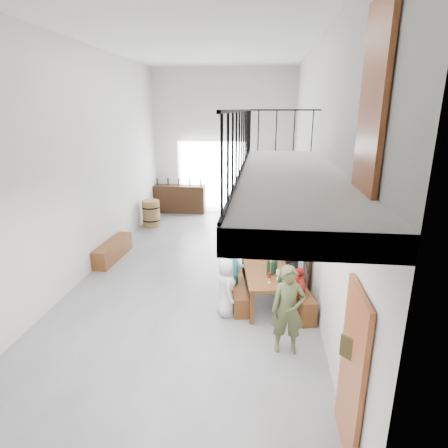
# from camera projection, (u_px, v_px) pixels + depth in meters

# --- Properties ---
(floor) EXTENTS (12.00, 12.00, 0.00)m
(floor) POSITION_uv_depth(u_px,v_px,m) (198.00, 271.00, 9.63)
(floor) COLOR slate
(floor) RESTS_ON ground
(room_walls) EXTENTS (12.00, 12.00, 12.00)m
(room_walls) POSITION_uv_depth(u_px,v_px,m) (195.00, 129.00, 8.58)
(room_walls) COLOR silver
(room_walls) RESTS_ON ground
(gateway_portal) EXTENTS (2.80, 0.08, 2.80)m
(gateway_portal) POSITION_uv_depth(u_px,v_px,m) (213.00, 177.00, 14.90)
(gateway_portal) COLOR white
(gateway_portal) RESTS_ON ground
(right_wall_decor) EXTENTS (0.07, 8.28, 5.07)m
(right_wall_decor) POSITION_uv_depth(u_px,v_px,m) (321.00, 234.00, 7.06)
(right_wall_decor) COLOR #A75027
(right_wall_decor) RESTS_ON ground
(balcony) EXTENTS (1.52, 5.62, 4.00)m
(balcony) POSITION_uv_depth(u_px,v_px,m) (289.00, 182.00, 5.58)
(balcony) COLOR white
(balcony) RESTS_ON ground
(tasting_table) EXTENTS (1.26, 2.45, 0.79)m
(tasting_table) POSITION_uv_depth(u_px,v_px,m) (267.00, 269.00, 8.05)
(tasting_table) COLOR brown
(tasting_table) RESTS_ON ground
(bench_inner) EXTENTS (0.58, 1.86, 0.42)m
(bench_inner) POSITION_uv_depth(u_px,v_px,m) (238.00, 289.00, 8.23)
(bench_inner) COLOR brown
(bench_inner) RESTS_ON ground
(bench_wall) EXTENTS (0.75, 2.23, 0.51)m
(bench_wall) POSITION_uv_depth(u_px,v_px,m) (293.00, 290.00, 8.10)
(bench_wall) COLOR brown
(bench_wall) RESTS_ON ground
(tableware) EXTENTS (0.67, 1.70, 0.35)m
(tableware) POSITION_uv_depth(u_px,v_px,m) (267.00, 259.00, 7.97)
(tableware) COLOR black
(tableware) RESTS_ON tasting_table
(side_bench) EXTENTS (0.47, 1.79, 0.50)m
(side_bench) POSITION_uv_depth(u_px,v_px,m) (113.00, 250.00, 10.37)
(side_bench) COLOR brown
(side_bench) RESTS_ON ground
(oak_barrel) EXTENTS (0.63, 0.63, 0.92)m
(oak_barrel) POSITION_uv_depth(u_px,v_px,m) (151.00, 213.00, 13.24)
(oak_barrel) COLOR brown
(oak_barrel) RESTS_ON ground
(serving_counter) EXTENTS (2.07, 0.59, 1.09)m
(serving_counter) POSITION_uv_depth(u_px,v_px,m) (179.00, 199.00, 15.01)
(serving_counter) COLOR #331F0D
(serving_counter) RESTS_ON ground
(counter_bottles) EXTENTS (1.83, 0.12, 0.28)m
(counter_bottles) POSITION_uv_depth(u_px,v_px,m) (179.00, 182.00, 14.82)
(counter_bottles) COLOR black
(counter_bottles) RESTS_ON serving_counter
(guest_left_a) EXTENTS (0.54, 0.68, 1.20)m
(guest_left_a) POSITION_uv_depth(u_px,v_px,m) (226.00, 287.00, 7.45)
(guest_left_a) COLOR silver
(guest_left_a) RESTS_ON ground
(guest_left_b) EXTENTS (0.37, 0.51, 1.30)m
(guest_left_b) POSITION_uv_depth(u_px,v_px,m) (233.00, 274.00, 7.95)
(guest_left_b) COLOR teal
(guest_left_b) RESTS_ON ground
(guest_left_c) EXTENTS (0.60, 0.71, 1.31)m
(guest_left_c) POSITION_uv_depth(u_px,v_px,m) (237.00, 263.00, 8.50)
(guest_left_c) COLOR silver
(guest_left_c) RESTS_ON ground
(guest_left_d) EXTENTS (0.50, 0.80, 1.19)m
(guest_left_d) POSITION_uv_depth(u_px,v_px,m) (236.00, 255.00, 9.10)
(guest_left_d) COLOR teal
(guest_left_d) RESTS_ON ground
(guest_right_a) EXTENTS (0.39, 0.66, 1.05)m
(guest_right_a) POSITION_uv_depth(u_px,v_px,m) (299.00, 292.00, 7.42)
(guest_right_a) COLOR red
(guest_right_a) RESTS_ON ground
(guest_right_b) EXTENTS (0.63, 1.24, 1.28)m
(guest_right_b) POSITION_uv_depth(u_px,v_px,m) (291.00, 271.00, 8.10)
(guest_right_b) COLOR black
(guest_right_b) RESTS_ON ground
(guest_right_c) EXTENTS (0.36, 0.55, 1.12)m
(guest_right_c) POSITION_uv_depth(u_px,v_px,m) (293.00, 264.00, 8.67)
(guest_right_c) COLOR silver
(guest_right_c) RESTS_ON ground
(host_standing) EXTENTS (0.57, 0.38, 1.56)m
(host_standing) POSITION_uv_depth(u_px,v_px,m) (288.00, 310.00, 6.25)
(host_standing) COLOR #4B532F
(host_standing) RESTS_ON ground
(potted_plant) EXTENTS (0.46, 0.42, 0.44)m
(potted_plant) POSITION_uv_depth(u_px,v_px,m) (293.00, 258.00, 9.92)
(potted_plant) COLOR #18521B
(potted_plant) RESTS_ON ground
(bicycle_near) EXTENTS (1.78, 1.30, 0.89)m
(bicycle_near) POSITION_uv_depth(u_px,v_px,m) (247.00, 203.00, 14.72)
(bicycle_near) COLOR black
(bicycle_near) RESTS_ON ground
(bicycle_far) EXTENTS (1.52, 0.89, 0.88)m
(bicycle_far) POSITION_uv_depth(u_px,v_px,m) (263.00, 207.00, 14.15)
(bicycle_far) COLOR black
(bicycle_far) RESTS_ON ground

